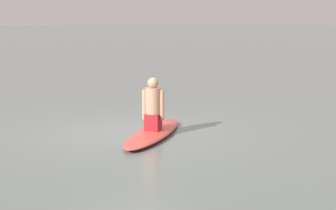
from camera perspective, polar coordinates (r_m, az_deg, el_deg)
ground_plane at (r=11.11m, az=-4.01°, el=-2.96°), size 400.00×400.00×0.00m
surfboard at (r=10.76m, az=-1.58°, el=-2.98°), size 2.82×2.41×0.13m
person_paddler at (r=10.66m, az=-1.60°, el=-0.13°), size 0.45×0.43×1.05m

